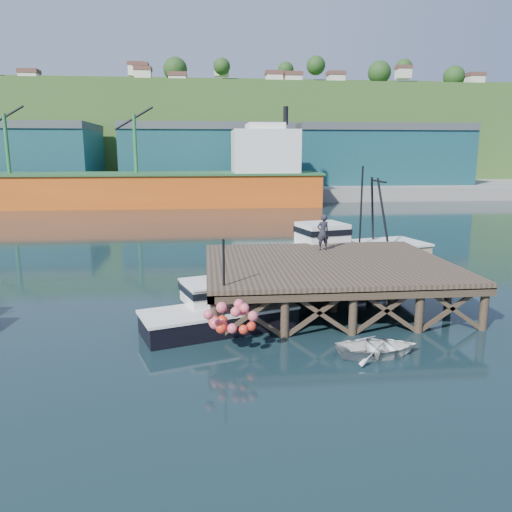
{
  "coord_description": "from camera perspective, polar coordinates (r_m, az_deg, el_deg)",
  "views": [
    {
      "loc": [
        -0.47,
        -23.86,
        7.45
      ],
      "look_at": [
        2.14,
        2.0,
        2.03
      ],
      "focal_mm": 35.0,
      "sensor_mm": 36.0,
      "label": 1
    }
  ],
  "objects": [
    {
      "name": "cargo_ship",
      "position": [
        72.42,
        -12.23,
        8.24
      ],
      "size": [
        55.5,
        10.0,
        13.75
      ],
      "color": "#E55A15",
      "rests_on": "ground"
    },
    {
      "name": "warehouse_mid",
      "position": [
        88.87,
        -5.58,
        11.11
      ],
      "size": [
        28.0,
        16.0,
        9.0
      ],
      "primitive_type": "cube",
      "color": "#1B525A",
      "rests_on": "far_quay"
    },
    {
      "name": "wharf",
      "position": [
        25.03,
        8.18,
        -1.05
      ],
      "size": [
        12.0,
        10.0,
        2.62
      ],
      "color": "brown",
      "rests_on": "ground"
    },
    {
      "name": "far_quay",
      "position": [
        94.08,
        -5.53,
        7.79
      ],
      "size": [
        160.0,
        40.0,
        2.0
      ],
      "primitive_type": "cube",
      "color": "gray",
      "rests_on": "ground"
    },
    {
      "name": "dinghy",
      "position": [
        19.42,
        13.73,
        -10.11
      ],
      "size": [
        3.15,
        2.3,
        0.64
      ],
      "primitive_type": "imported",
      "rotation": [
        0.0,
        0.0,
        1.6
      ],
      "color": "silver",
      "rests_on": "ground"
    },
    {
      "name": "hillside",
      "position": [
        123.91,
        -5.71,
        13.36
      ],
      "size": [
        220.0,
        50.0,
        22.0
      ],
      "primitive_type": "cube",
      "color": "#2D511E",
      "rests_on": "ground"
    },
    {
      "name": "dockworker",
      "position": [
        27.8,
        7.65,
        2.7
      ],
      "size": [
        0.81,
        0.62,
        1.98
      ],
      "primitive_type": "imported",
      "rotation": [
        0.0,
        0.0,
        3.37
      ],
      "color": "#202129",
      "rests_on": "wharf"
    },
    {
      "name": "warehouse_right",
      "position": [
        93.95,
        13.4,
        10.89
      ],
      "size": [
        30.0,
        16.0,
        9.0
      ],
      "primitive_type": "cube",
      "color": "#1B525A",
      "rests_on": "far_quay"
    },
    {
      "name": "ground",
      "position": [
        25.0,
        -4.45,
        -5.59
      ],
      "size": [
        300.0,
        300.0,
        0.0
      ],
      "primitive_type": "plane",
      "color": "black",
      "rests_on": "ground"
    },
    {
      "name": "trawler",
      "position": [
        32.26,
        10.59,
        0.7
      ],
      "size": [
        10.45,
        5.88,
        6.62
      ],
      "rotation": [
        0.0,
        0.0,
        0.25
      ],
      "color": "tan",
      "rests_on": "ground"
    },
    {
      "name": "boat_black",
      "position": [
        21.61,
        -4.51,
        -6.33
      ],
      "size": [
        6.98,
        5.78,
        4.05
      ],
      "rotation": [
        0.0,
        0.0,
        0.32
      ],
      "color": "black",
      "rests_on": "ground"
    }
  ]
}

